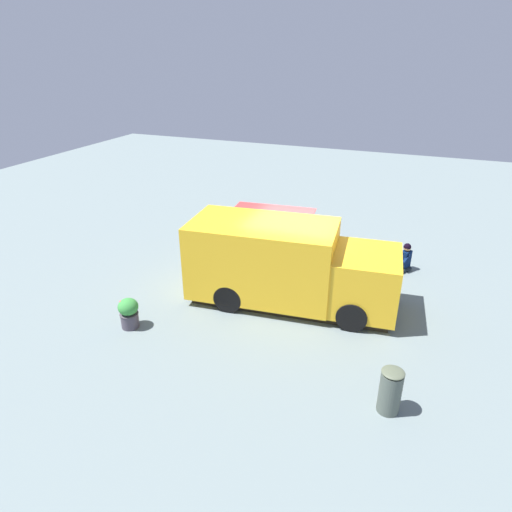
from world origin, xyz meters
TOP-DOWN VIEW (x-y plane):
  - ground_plane at (0.00, 0.00)m, footprint 40.00×40.00m
  - food_truck at (-0.07, -0.76)m, footprint 5.65×2.94m
  - person_customer at (2.82, 2.43)m, footprint 0.63×0.77m
  - planter_flowering_near at (-3.30, -3.39)m, footprint 0.50×0.50m
  - planter_flowering_far at (-3.52, 1.17)m, footprint 0.44×0.44m
  - plaza_bench at (-2.70, 2.80)m, footprint 1.57×1.44m
  - trash_bin at (3.05, -3.95)m, footprint 0.43×0.43m

SIDE VIEW (x-z plane):
  - ground_plane at x=0.00m, z-range 0.00..0.00m
  - planter_flowering_far at x=-3.52m, z-range 0.02..0.66m
  - plaza_bench at x=-2.70m, z-range 0.12..0.57m
  - person_customer at x=2.82m, z-range -0.08..0.81m
  - planter_flowering_near at x=-3.30m, z-range 0.02..0.82m
  - trash_bin at x=3.05m, z-range 0.01..0.97m
  - food_truck at x=-0.07m, z-range -0.05..2.18m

